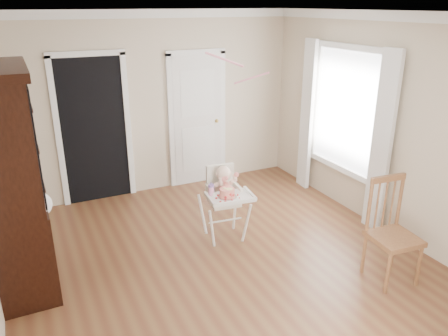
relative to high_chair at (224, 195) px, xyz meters
name	(u,v)px	position (x,y,z in m)	size (l,w,h in m)	color
floor	(226,267)	(-0.27, -0.61, -0.59)	(5.00, 5.00, 0.00)	brown
ceiling	(226,12)	(-0.27, -0.61, 2.11)	(5.00, 5.00, 0.00)	white
wall_back	(153,105)	(-0.27, 1.89, 0.76)	(4.50, 4.50, 0.00)	beige
wall_right	(391,128)	(1.98, -0.61, 0.76)	(5.00, 5.00, 0.00)	beige
crown_molding	(226,19)	(-0.27, -0.61, 2.05)	(4.50, 5.00, 0.12)	white
doorway	(94,128)	(-1.17, 1.88, 0.52)	(1.06, 0.05, 2.22)	black
closet_door	(198,121)	(0.43, 1.87, 0.44)	(0.96, 0.09, 2.13)	white
window_right	(343,119)	(1.91, 0.19, 0.70)	(0.13, 1.84, 2.30)	white
high_chair	(224,195)	(0.00, 0.00, 0.00)	(0.61, 0.73, 0.95)	white
baby	(224,184)	(0.00, 0.02, 0.14)	(0.28, 0.22, 0.43)	beige
cake	(227,193)	(-0.06, -0.21, 0.13)	(0.23, 0.23, 0.11)	silver
sippy_cup	(211,189)	(-0.21, -0.08, 0.15)	(0.07, 0.07, 0.17)	pink
china_cabinet	(14,182)	(-2.26, 0.10, 0.54)	(0.60, 1.34, 2.26)	black
dining_chair	(392,234)	(1.22, -1.52, -0.07)	(0.50, 0.50, 1.12)	brown
streamer	(224,59)	(0.11, 0.22, 1.59)	(0.03, 0.50, 0.02)	pink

